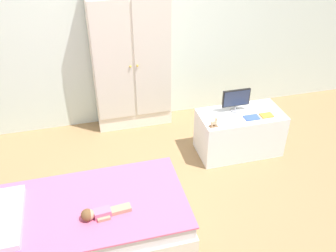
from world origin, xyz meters
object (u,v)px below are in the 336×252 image
bed (87,218)px  tv_stand (239,133)px  book_orange (267,115)px  wardrobe (132,61)px  rocking_horse_toy (214,123)px  book_blue (252,118)px  doll (97,213)px  tv_monitor (236,99)px

bed → tv_stand: size_ratio=1.91×
tv_stand → book_orange: 0.35m
bed → wardrobe: 1.82m
wardrobe → rocking_horse_toy: size_ratio=15.77×
bed → tv_stand: bearing=23.3°
wardrobe → book_blue: size_ratio=10.63×
doll → tv_monitor: (1.53, 0.93, 0.29)m
wardrobe → rocking_horse_toy: 1.20m
wardrobe → book_orange: size_ratio=12.72×
bed → book_orange: size_ratio=13.02×
wardrobe → book_orange: bearing=-37.5°
wardrobe → tv_monitor: 1.22m
book_blue → book_orange: bearing=0.0°
bed → tv_monitor: bearing=26.0°
tv_monitor → book_orange: 0.35m
tv_monitor → book_orange: size_ratio=2.31×
rocking_horse_toy → book_blue: bearing=7.0°
bed → wardrobe: (0.68, 1.54, 0.68)m
doll → rocking_horse_toy: size_ratio=3.82×
tv_monitor → doll: bearing=-148.7°
rocking_horse_toy → book_orange: rocking_horse_toy is taller
tv_stand → book_blue: 0.27m
book_orange → bed: bearing=-162.0°
tv_monitor → book_blue: (0.11, -0.18, -0.14)m
tv_monitor → bed: bearing=-154.0°
doll → book_orange: 1.96m
book_blue → bed: bearing=-160.4°
tv_monitor → tv_stand: bearing=-60.5°
doll → book_blue: size_ratio=2.58×
tv_stand → tv_monitor: (-0.04, 0.08, 0.37)m
rocking_horse_toy → book_blue: (0.42, 0.05, -0.04)m
wardrobe → book_orange: 1.56m
bed → tv_stand: (1.66, 0.71, 0.10)m
wardrobe → book_blue: wardrobe is taller
doll → rocking_horse_toy: (1.22, 0.70, 0.20)m
wardrobe → rocking_horse_toy: wardrobe is taller
book_blue → rocking_horse_toy: bearing=-173.0°
rocking_horse_toy → book_blue: 0.43m
tv_stand → rocking_horse_toy: bearing=-156.9°
doll → tv_stand: 1.79m
book_blue → tv_stand: bearing=123.1°
book_blue → wardrobe: bearing=138.4°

